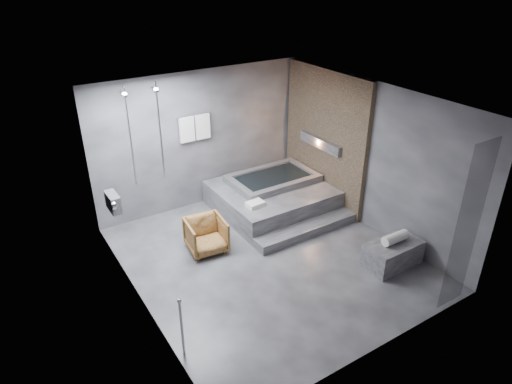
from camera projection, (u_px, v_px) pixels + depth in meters
room at (282, 158)px, 7.55m from camera, size 5.00×5.04×2.82m
tub_deck at (272, 197)px, 9.45m from camera, size 2.20×2.00×0.50m
tub_step at (307, 230)px, 8.64m from camera, size 2.20×0.36×0.18m
concrete_bench at (392, 254)px, 7.72m from camera, size 0.97×0.54×0.43m
driftwood_chair at (206, 235)px, 8.07m from camera, size 0.73×0.74×0.61m
rolled_towel at (395, 238)px, 7.60m from camera, size 0.49×0.18×0.17m
deck_towel at (255, 204)px, 8.60m from camera, size 0.34×0.26×0.09m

